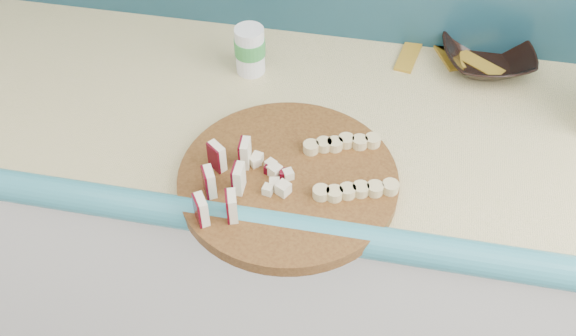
# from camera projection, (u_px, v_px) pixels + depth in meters

# --- Properties ---
(kitchen_counter) EXTENTS (2.20, 0.63, 0.91)m
(kitchen_counter) POSITION_uv_depth(u_px,v_px,m) (317.00, 247.00, 1.64)
(kitchen_counter) COLOR white
(kitchen_counter) RESTS_ON ground
(cutting_board) EXTENTS (0.51, 0.51, 0.03)m
(cutting_board) POSITION_uv_depth(u_px,v_px,m) (288.00, 180.00, 1.17)
(cutting_board) COLOR #3F210D
(cutting_board) RESTS_ON kitchen_counter
(apple_wedges) EXTENTS (0.08, 0.18, 0.06)m
(apple_wedges) POSITION_uv_depth(u_px,v_px,m) (224.00, 180.00, 1.12)
(apple_wedges) COLOR beige
(apple_wedges) RESTS_ON cutting_board
(apple_chunks) EXTENTS (0.06, 0.07, 0.02)m
(apple_chunks) POSITION_uv_depth(u_px,v_px,m) (274.00, 174.00, 1.15)
(apple_chunks) COLOR #FFF3CB
(apple_chunks) RESTS_ON cutting_board
(banana_slices) EXTENTS (0.18, 0.18, 0.02)m
(banana_slices) POSITION_uv_depth(u_px,v_px,m) (348.00, 166.00, 1.16)
(banana_slices) COLOR #CEBA7E
(banana_slices) RESTS_ON cutting_board
(brown_bowl) EXTENTS (0.24, 0.24, 0.05)m
(brown_bowl) POSITION_uv_depth(u_px,v_px,m) (487.00, 57.00, 1.40)
(brown_bowl) COLOR black
(brown_bowl) RESTS_ON kitchen_counter
(canister) EXTENTS (0.07, 0.07, 0.11)m
(canister) POSITION_uv_depth(u_px,v_px,m) (250.00, 49.00, 1.37)
(canister) COLOR white
(canister) RESTS_ON kitchen_counter
(banana_peel) EXTENTS (0.24, 0.20, 0.01)m
(banana_peel) POSITION_uv_depth(u_px,v_px,m) (440.00, 50.00, 1.45)
(banana_peel) COLOR gold
(banana_peel) RESTS_ON kitchen_counter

